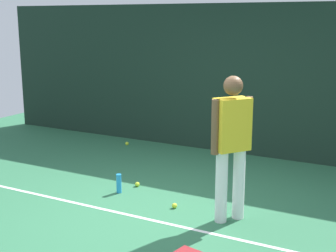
{
  "coord_description": "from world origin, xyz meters",
  "views": [
    {
      "loc": [
        2.73,
        -4.73,
        2.32
      ],
      "look_at": [
        0.0,
        0.4,
        1.0
      ],
      "focal_mm": 50.87,
      "sensor_mm": 36.0,
      "label": 1
    }
  ],
  "objects_px": {
    "tennis_ball_near_player": "(174,206)",
    "water_bottle": "(119,183)",
    "tennis_ball_mid_court": "(137,184)",
    "tennis_player": "(232,140)",
    "tennis_ball_far_left": "(127,144)"
  },
  "relations": [
    {
      "from": "tennis_player",
      "to": "tennis_ball_far_left",
      "type": "height_order",
      "value": "tennis_player"
    },
    {
      "from": "water_bottle",
      "to": "tennis_player",
      "type": "bearing_deg",
      "value": -4.48
    },
    {
      "from": "tennis_player",
      "to": "water_bottle",
      "type": "xyz_separation_m",
      "value": [
        -1.64,
        0.13,
        -0.84
      ]
    },
    {
      "from": "tennis_ball_near_player",
      "to": "tennis_ball_far_left",
      "type": "bearing_deg",
      "value": 133.72
    },
    {
      "from": "tennis_player",
      "to": "tennis_ball_near_player",
      "type": "bearing_deg",
      "value": 126.08
    },
    {
      "from": "tennis_ball_near_player",
      "to": "tennis_ball_far_left",
      "type": "relative_size",
      "value": 1.0
    },
    {
      "from": "tennis_player",
      "to": "water_bottle",
      "type": "relative_size",
      "value": 6.52
    },
    {
      "from": "tennis_player",
      "to": "water_bottle",
      "type": "bearing_deg",
      "value": 121.44
    },
    {
      "from": "tennis_ball_mid_court",
      "to": "tennis_ball_far_left",
      "type": "height_order",
      "value": "same"
    },
    {
      "from": "tennis_ball_near_player",
      "to": "water_bottle",
      "type": "height_order",
      "value": "water_bottle"
    },
    {
      "from": "tennis_ball_near_player",
      "to": "water_bottle",
      "type": "bearing_deg",
      "value": 171.89
    },
    {
      "from": "tennis_ball_far_left",
      "to": "water_bottle",
      "type": "relative_size",
      "value": 0.25
    },
    {
      "from": "tennis_player",
      "to": "tennis_ball_far_left",
      "type": "bearing_deg",
      "value": 87.87
    },
    {
      "from": "tennis_ball_mid_court",
      "to": "tennis_ball_far_left",
      "type": "distance_m",
      "value": 2.26
    },
    {
      "from": "tennis_ball_mid_court",
      "to": "water_bottle",
      "type": "height_order",
      "value": "water_bottle"
    }
  ]
}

